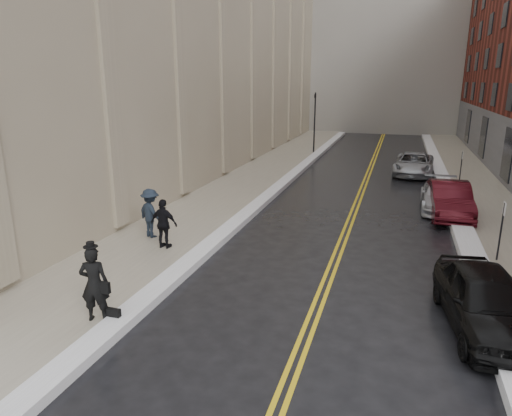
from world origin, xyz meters
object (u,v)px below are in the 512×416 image
Objects in this scene: pedestrian_main at (94,284)px; car_silver_far at (414,164)px; car_black at (486,301)px; car_maroon at (449,199)px; car_silver_near at (442,196)px; pedestrian_b at (151,213)px; pedestrian_c at (164,224)px.

car_silver_far is at bearing -126.73° from pedestrian_main.
car_black is 9.95m from pedestrian_main.
car_maroon is at bearing -142.88° from pedestrian_main.
car_silver_near is 2.40× the size of pedestrian_b.
pedestrian_c is (-10.44, 2.53, 0.28)m from car_black.
car_silver_near is (-0.20, 11.82, -0.12)m from car_black.
pedestrian_main is (-8.20, -23.24, 0.42)m from car_silver_far.
car_silver_far is at bearing 98.90° from car_silver_near.
pedestrian_c reaches higher than car_silver_near.
car_silver_near is 0.88× the size of car_silver_far.
pedestrian_c is (-10.49, -8.13, 0.28)m from car_maroon.
car_black is 0.88× the size of car_silver_far.
car_maroon is 2.62× the size of pedestrian_c.
car_black is 2.53× the size of pedestrian_c.
pedestrian_b is at bearing -150.49° from car_maroon.
pedestrian_main is (-9.35, -14.58, 0.48)m from car_silver_near.
pedestrian_c is at bearing -136.43° from car_silver_near.
car_silver_far is 2.64× the size of pedestrian_main.
pedestrian_main is at bearing 103.30° from pedestrian_c.
pedestrian_main is 6.57m from pedestrian_b.
car_black is at bearing -172.31° from pedestrian_b.
pedestrian_b is at bearing -142.36° from car_silver_near.
car_black is 1.00× the size of car_silver_near.
car_maroon is 0.91× the size of car_silver_far.
car_maroon is 1.04× the size of car_silver_near.
pedestrian_b is (-1.99, 6.26, -0.03)m from pedestrian_main.
pedestrian_b reaches higher than car_silver_near.
car_silver_far is 19.81m from pedestrian_b.
pedestrian_main reaches higher than pedestrian_c.
car_maroon is 16.50m from pedestrian_main.
pedestrian_main is 1.04× the size of pedestrian_b.
car_maroon is 2.41× the size of pedestrian_main.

